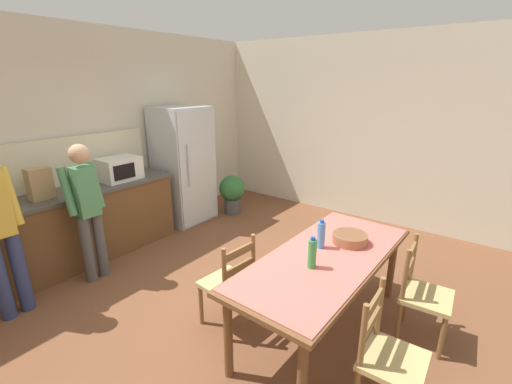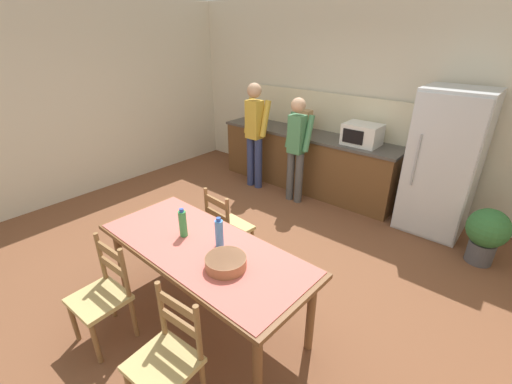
% 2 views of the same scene
% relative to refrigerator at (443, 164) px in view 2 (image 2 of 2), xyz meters
% --- Properties ---
extents(ground_plane, '(8.32, 8.32, 0.00)m').
position_rel_refrigerator_xyz_m(ground_plane, '(-1.38, -2.19, -0.92)').
color(ground_plane, brown).
extents(wall_back, '(6.52, 0.12, 2.90)m').
position_rel_refrigerator_xyz_m(wall_back, '(-1.38, 0.47, 0.53)').
color(wall_back, beige).
rests_on(wall_back, ground).
extents(wall_left, '(0.12, 5.20, 2.90)m').
position_rel_refrigerator_xyz_m(wall_left, '(-4.64, -2.19, 0.53)').
color(wall_left, beige).
rests_on(wall_left, ground).
extents(kitchen_counter, '(3.04, 0.66, 0.93)m').
position_rel_refrigerator_xyz_m(kitchen_counter, '(-2.01, 0.04, -0.45)').
color(kitchen_counter, brown).
rests_on(kitchen_counter, ground).
extents(counter_splashback, '(3.00, 0.03, 0.60)m').
position_rel_refrigerator_xyz_m(counter_splashback, '(-2.01, 0.35, 0.32)').
color(counter_splashback, beige).
rests_on(counter_splashback, kitchen_counter).
extents(refrigerator, '(0.78, 0.73, 1.83)m').
position_rel_refrigerator_xyz_m(refrigerator, '(0.00, 0.00, 0.00)').
color(refrigerator, silver).
rests_on(refrigerator, ground).
extents(microwave, '(0.50, 0.39, 0.30)m').
position_rel_refrigerator_xyz_m(microwave, '(-1.10, 0.02, 0.17)').
color(microwave, white).
rests_on(microwave, kitchen_counter).
extents(paper_bag, '(0.24, 0.16, 0.36)m').
position_rel_refrigerator_xyz_m(paper_bag, '(-2.09, 0.01, 0.20)').
color(paper_bag, tan).
rests_on(paper_bag, kitchen_counter).
extents(dining_table, '(2.03, 0.89, 0.77)m').
position_rel_refrigerator_xyz_m(dining_table, '(-1.10, -3.01, -0.23)').
color(dining_table, brown).
rests_on(dining_table, ground).
extents(bottle_near_centre, '(0.07, 0.07, 0.27)m').
position_rel_refrigerator_xyz_m(bottle_near_centre, '(-1.36, -3.00, -0.02)').
color(bottle_near_centre, green).
rests_on(bottle_near_centre, dining_table).
extents(bottle_off_centre, '(0.07, 0.07, 0.27)m').
position_rel_refrigerator_xyz_m(bottle_off_centre, '(-1.00, -2.91, -0.02)').
color(bottle_off_centre, '#4C8ED6').
rests_on(bottle_off_centre, dining_table).
extents(serving_bowl, '(0.32, 0.32, 0.09)m').
position_rel_refrigerator_xyz_m(serving_bowl, '(-0.75, -3.08, -0.09)').
color(serving_bowl, '#9E6642').
rests_on(serving_bowl, dining_table).
extents(chair_side_near_left, '(0.43, 0.41, 0.91)m').
position_rel_refrigerator_xyz_m(chair_side_near_left, '(-1.58, -3.71, -0.47)').
color(chair_side_near_left, olive).
rests_on(chair_side_near_left, ground).
extents(chair_side_far_left, '(0.46, 0.44, 0.91)m').
position_rel_refrigerator_xyz_m(chair_side_far_left, '(-1.54, -2.28, -0.47)').
color(chair_side_far_left, olive).
rests_on(chair_side_far_left, ground).
extents(chair_side_near_right, '(0.44, 0.43, 0.91)m').
position_rel_refrigerator_xyz_m(chair_side_near_right, '(-0.67, -3.74, -0.47)').
color(chair_side_near_right, olive).
rests_on(chair_side_near_right, ground).
extents(person_at_sink, '(0.43, 0.29, 1.70)m').
position_rel_refrigerator_xyz_m(person_at_sink, '(-2.68, -0.48, 0.04)').
color(person_at_sink, navy).
rests_on(person_at_sink, ground).
extents(person_at_counter, '(0.40, 0.27, 1.58)m').
position_rel_refrigerator_xyz_m(person_at_counter, '(-1.86, -0.50, -0.03)').
color(person_at_counter, '#4C4C4C').
rests_on(person_at_counter, ground).
extents(potted_plant, '(0.44, 0.44, 0.67)m').
position_rel_refrigerator_xyz_m(potted_plant, '(0.67, -0.43, -0.53)').
color(potted_plant, '#4C4C51').
rests_on(potted_plant, ground).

